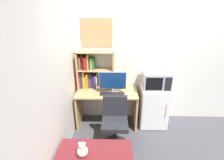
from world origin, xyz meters
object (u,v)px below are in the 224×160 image
keyboard (112,94)px  microwave (156,80)px  monitor (113,82)px  teddy_bear (82,150)px  mini_fridge (153,106)px  computer_mouse (127,94)px  desk_chair (115,126)px  wall_corkboard (97,32)px  hutch_bookshelf (90,71)px

keyboard → microwave: (0.82, 0.15, 0.23)m
monitor → keyboard: bearing=-97.4°
keyboard → teddy_bear: (-0.35, -1.16, -0.21)m
monitor → mini_fridge: 0.99m
monitor → microwave: (0.81, 0.09, 0.01)m
computer_mouse → teddy_bear: bearing=-118.9°
mini_fridge → monitor: bearing=-174.2°
mini_fridge → desk_chair: size_ratio=0.93×
keyboard → teddy_bear: 1.23m
teddy_bear → mini_fridge: bearing=48.2°
microwave → wall_corkboard: bearing=167.2°
mini_fridge → wall_corkboard: wall_corkboard is taller
monitor → desk_chair: 0.78m
hutch_bookshelf → computer_mouse: hutch_bookshelf is taller
hutch_bookshelf → monitor: (0.44, -0.24, -0.13)m
mini_fridge → microwave: 0.57m
mini_fridge → wall_corkboard: (-1.12, 0.26, 1.41)m
desk_chair → teddy_bear: 0.81m
monitor → teddy_bear: 1.35m
microwave → teddy_bear: 1.81m
monitor → teddy_bear: monitor is taller
hutch_bookshelf → desk_chair: bearing=-57.9°
monitor → computer_mouse: monitor is taller
monitor → microwave: size_ratio=1.03×
wall_corkboard → monitor: bearing=-48.1°
mini_fridge → computer_mouse: bearing=-163.3°
mini_fridge → teddy_bear: (-1.17, -1.31, 0.14)m
computer_mouse → desk_chair: size_ratio=0.10×
keyboard → computer_mouse: bearing=-3.3°
mini_fridge → hutch_bookshelf: bearing=172.9°
teddy_bear → desk_chair: bearing=59.4°
mini_fridge → desk_chair: 0.98m
microwave → computer_mouse: bearing=-163.0°
keyboard → mini_fridge: (0.82, 0.15, -0.34)m
hutch_bookshelf → mini_fridge: 1.43m
desk_chair → wall_corkboard: bearing=111.8°
teddy_bear → computer_mouse: bearing=61.1°
desk_chair → wall_corkboard: (-0.35, 0.88, 1.42)m
computer_mouse → microwave: 0.60m
mini_fridge → teddy_bear: size_ratio=3.80×
hutch_bookshelf → keyboard: hutch_bookshelf is taller
computer_mouse → wall_corkboard: wall_corkboard is taller
hutch_bookshelf → computer_mouse: size_ratio=8.59×
monitor → desk_chair: size_ratio=0.57×
keyboard → wall_corkboard: 1.18m
desk_chair → wall_corkboard: size_ratio=1.52×
hutch_bookshelf → mini_fridge: (1.25, -0.16, -0.68)m
keyboard → desk_chair: desk_chair is taller
wall_corkboard → computer_mouse: bearing=-35.9°
microwave → wall_corkboard: wall_corkboard is taller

